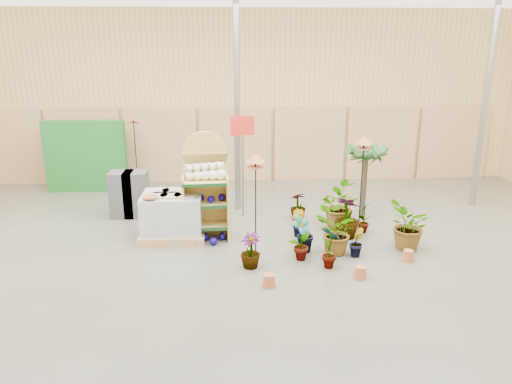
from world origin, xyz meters
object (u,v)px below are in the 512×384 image
pallet_stack (173,216)px  potted_plant_2 (334,232)px  bird_table_front (256,161)px  display_shelf (206,190)px

pallet_stack → potted_plant_2: pallet_stack is taller
pallet_stack → bird_table_front: (1.57, -0.74, 1.24)m
display_shelf → potted_plant_2: (2.31, -0.97, -0.53)m
display_shelf → pallet_stack: 0.82m
display_shelf → potted_plant_2: size_ratio=2.51×
display_shelf → potted_plant_2: 2.56m
pallet_stack → bird_table_front: 2.13m
pallet_stack → bird_table_front: bird_table_front is taller
bird_table_front → potted_plant_2: 1.90m
bird_table_front → display_shelf: bearing=140.5°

